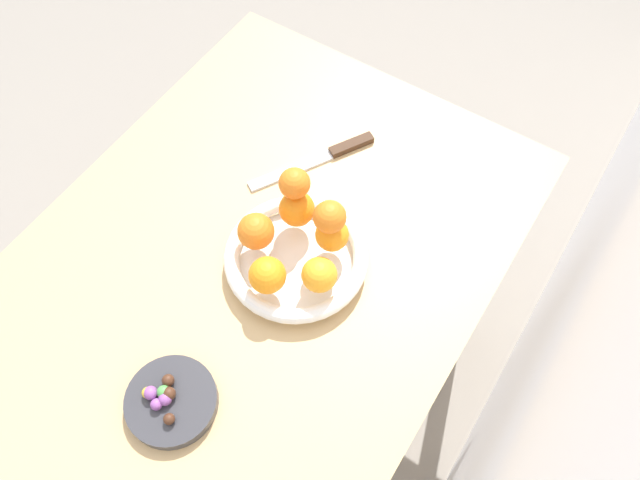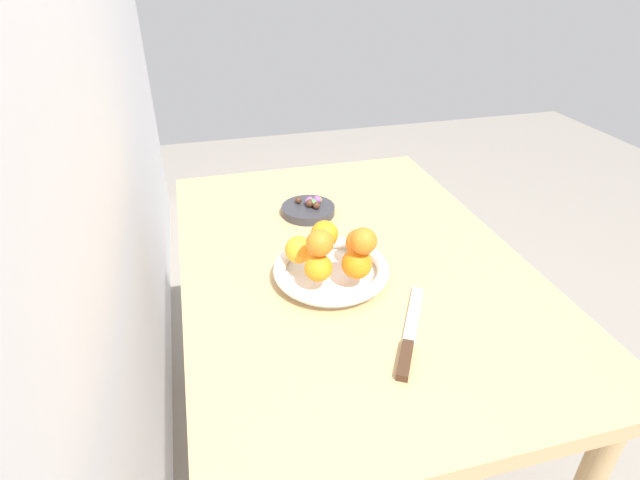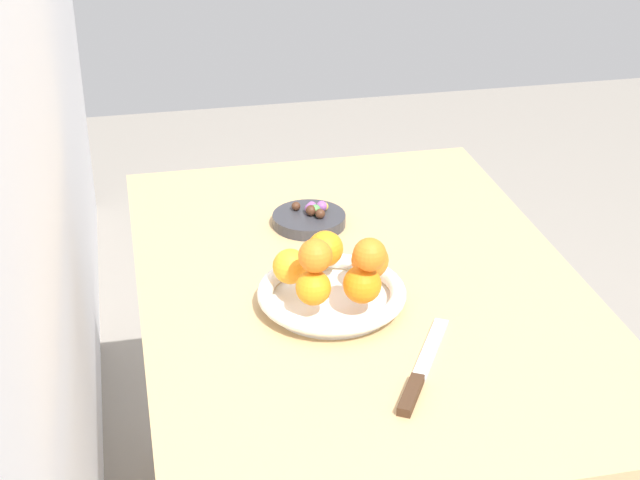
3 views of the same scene
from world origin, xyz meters
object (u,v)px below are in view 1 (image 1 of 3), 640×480
(orange_3, at_px, (258,232))
(orange_6, at_px, (330,217))
(orange_0, at_px, (319,275))
(orange_1, at_px, (332,235))
(dining_table, at_px, (246,298))
(candy_dish, at_px, (172,401))
(candy_ball_2, at_px, (148,393))
(candy_ball_1, at_px, (168,380))
(orange_5, at_px, (294,183))
(fruit_bowl, at_px, (296,258))
(candy_ball_4, at_px, (165,399))
(orange_2, at_px, (297,209))
(knife, at_px, (323,157))
(orange_4, at_px, (268,274))
(candy_ball_6, at_px, (164,392))
(candy_ball_0, at_px, (151,393))
(candy_ball_3, at_px, (169,419))
(candy_ball_5, at_px, (156,404))
(candy_ball_7, at_px, (169,394))

(orange_3, height_order, orange_6, orange_6)
(orange_0, bearing_deg, orange_1, -162.80)
(dining_table, bearing_deg, candy_dish, 10.69)
(candy_dish, bearing_deg, orange_1, 169.62)
(candy_dish, relative_size, candy_ball_2, 7.76)
(orange_3, relative_size, candy_ball_1, 3.25)
(candy_dish, bearing_deg, orange_3, -172.10)
(orange_5, bearing_deg, dining_table, -9.59)
(fruit_bowl, xyz_separation_m, candy_ball_4, (0.31, -0.03, 0.01))
(candy_ball_1, bearing_deg, dining_table, -173.04)
(dining_table, distance_m, orange_2, 0.21)
(orange_6, distance_m, knife, 0.24)
(orange_4, height_order, candy_ball_6, orange_4)
(candy_ball_0, xyz_separation_m, candy_ball_3, (0.01, 0.05, -0.00))
(orange_2, distance_m, orange_4, 0.13)
(candy_ball_4, distance_m, knife, 0.53)
(candy_dish, distance_m, candy_ball_0, 0.04)
(candy_ball_5, bearing_deg, candy_dish, 152.89)
(candy_ball_3, bearing_deg, orange_6, 173.87)
(dining_table, xyz_separation_m, orange_6, (-0.12, 0.10, 0.21))
(orange_4, relative_size, orange_6, 1.13)
(candy_ball_7, bearing_deg, orange_4, 174.48)
(orange_6, bearing_deg, fruit_bowl, -38.86)
(orange_4, bearing_deg, knife, -164.35)
(fruit_bowl, bearing_deg, candy_ball_0, -9.24)
(orange_4, height_order, candy_ball_2, orange_4)
(candy_ball_2, relative_size, candy_ball_6, 0.89)
(orange_4, relative_size, candy_ball_4, 3.00)
(orange_6, relative_size, candy_ball_7, 2.54)
(fruit_bowl, bearing_deg, knife, -158.58)
(orange_5, xyz_separation_m, candy_ball_2, (0.38, -0.01, -0.10))
(fruit_bowl, height_order, orange_4, orange_4)
(fruit_bowl, relative_size, orange_2, 3.99)
(candy_dish, bearing_deg, candy_ball_2, -70.18)
(orange_2, relative_size, candy_ball_1, 3.21)
(candy_ball_3, bearing_deg, candy_dish, -139.72)
(candy_ball_2, relative_size, knife, 0.08)
(candy_ball_6, bearing_deg, orange_4, 172.46)
(orange_0, relative_size, candy_ball_7, 2.76)
(orange_6, xyz_separation_m, candy_ball_4, (0.36, -0.06, -0.09))
(orange_0, height_order, orange_3, orange_3)
(candy_dish, xyz_separation_m, candy_ball_0, (0.01, -0.03, 0.02))
(candy_dish, relative_size, candy_ball_1, 7.34)
(fruit_bowl, relative_size, candy_ball_5, 13.50)
(dining_table, distance_m, candy_ball_5, 0.28)
(fruit_bowl, height_order, orange_6, orange_6)
(orange_1, bearing_deg, candy_ball_2, -14.78)
(knife, bearing_deg, candy_ball_4, 6.32)
(orange_6, bearing_deg, candy_ball_3, -6.13)
(dining_table, relative_size, candy_ball_5, 60.50)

